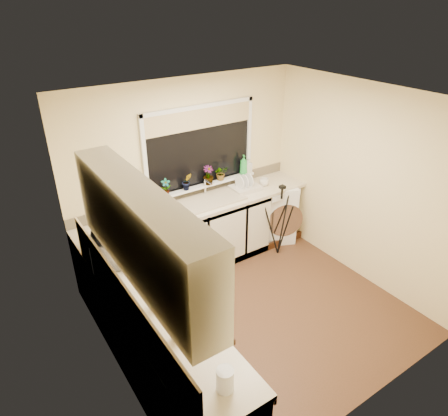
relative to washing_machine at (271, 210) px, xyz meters
The scene contains 34 objects.
floor 1.78m from the washing_machine, 135.54° to the right, with size 3.20×3.20×0.00m, color #573123.
ceiling 2.65m from the washing_machine, 135.54° to the right, with size 3.20×3.20×0.00m, color white.
wall_back 1.49m from the washing_machine, 166.69° to the left, with size 3.20×3.20×0.00m, color beige.
wall_front 3.08m from the washing_machine, 114.45° to the right, with size 3.20×3.20×0.00m, color beige.
wall_left 3.18m from the washing_machine, 156.89° to the right, with size 3.00×3.00×0.00m, color beige.
wall_right 1.49m from the washing_machine, 73.05° to the right, with size 3.00×3.00×0.00m, color beige.
base_cabinet_back 1.56m from the washing_machine, behind, with size 2.55×0.60×0.86m, color silver.
base_cabinet_left 2.95m from the washing_machine, 149.21° to the right, with size 0.54×2.40×0.86m, color silver.
worktop_back 1.31m from the washing_machine, behind, with size 3.20×0.60×0.04m, color beige.
worktop_left 2.98m from the washing_machine, 149.21° to the right, with size 0.60×2.40×0.04m, color beige.
upper_cabinet 3.43m from the washing_machine, 148.17° to the right, with size 0.28×1.90×0.70m, color silver.
splashback_left 3.27m from the washing_machine, 151.85° to the right, with size 0.02×2.40×0.45m, color beige.
splashback_back 1.37m from the washing_machine, 167.22° to the left, with size 3.20×0.02×0.14m, color beige.
window_glass 1.54m from the washing_machine, 165.00° to the left, with size 1.50×0.02×1.00m, color black.
window_blind 1.82m from the washing_machine, 166.30° to the left, with size 1.50×0.02×0.25m, color tan.
windowsill 1.21m from the washing_machine, 167.89° to the left, with size 1.60×0.14×0.03m, color white.
sink 1.13m from the washing_machine, behind, with size 0.82×0.46×0.03m, color tan.
faucet 1.20m from the washing_machine, behind, with size 0.03×0.03×0.24m, color silver.
washing_machine is the anchor object (origin of this frame).
laptop 1.96m from the washing_machine, behind, with size 0.35×0.32×0.24m.
kettle 2.65m from the washing_machine, 162.41° to the right, with size 0.15×0.15×0.20m, color silver.
dish_rack 0.69m from the washing_machine, behind, with size 0.39×0.29×0.06m, color beige.
tripod 0.48m from the washing_machine, 115.48° to the right, with size 0.51×0.51×1.06m, color black, non-canonical shape.
glass_jug 3.56m from the washing_machine, 135.33° to the right, with size 0.12×0.12×0.18m, color silver.
steel_jar 2.98m from the washing_machine, 149.85° to the right, with size 0.09×0.09×0.12m, color white.
microwave 2.68m from the washing_machine, 168.40° to the right, with size 0.56×0.38×0.31m, color silver.
plant_a 1.76m from the washing_machine, behind, with size 0.12×0.08×0.22m, color #999999.
plant_b 1.49m from the washing_machine, behind, with size 0.13×0.10×0.23m, color #999999.
plant_c 1.23m from the washing_machine, 169.24° to the left, with size 0.14×0.14×0.25m, color #999999.
plant_d 1.06m from the washing_machine, 164.65° to the left, with size 0.18×0.16×0.20m, color #999999.
soap_bottle_green 0.87m from the washing_machine, 154.16° to the left, with size 0.11×0.11×0.28m, color green.
soap_bottle_clear 0.81m from the washing_machine, 146.45° to the left, with size 0.10×0.10×0.22m, color #999999.
cup_back 0.54m from the washing_machine, behind, with size 0.14×0.14×0.11m, color white.
cup_left 3.23m from the washing_machine, 143.79° to the right, with size 0.10×0.10×0.09m, color #F1E4C6.
Camera 1 is at (-2.32, -2.81, 3.30)m, focal length 32.56 mm.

